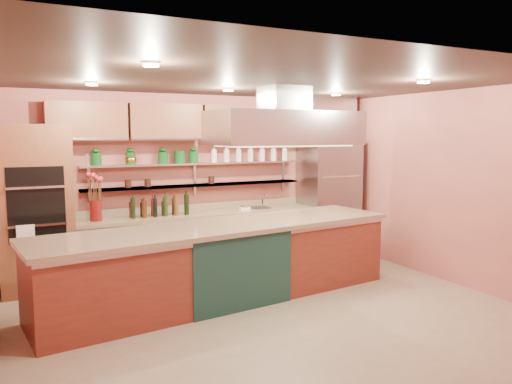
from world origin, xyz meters
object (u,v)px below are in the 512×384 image
flower_vase (96,211)px  copper_kettle (130,160)px  island (223,262)px  green_canister (180,157)px  kitchen_scale (244,207)px  refrigerator (328,197)px

flower_vase → copper_kettle: bearing=21.3°
island → green_canister: size_ratio=24.85×
kitchen_scale → green_canister: 1.34m
island → kitchen_scale: (0.99, 1.44, 0.48)m
kitchen_scale → copper_kettle: (-1.79, 0.22, 0.80)m
copper_kettle → flower_vase: bearing=-158.7°
kitchen_scale → copper_kettle: bearing=177.2°
island → copper_kettle: size_ratio=29.47×
flower_vase → kitchen_scale: bearing=0.0°
refrigerator → green_canister: size_ratio=10.90×
kitchen_scale → copper_kettle: 1.98m
refrigerator → green_canister: 2.80m
refrigerator → kitchen_scale: (-1.66, 0.01, -0.07)m
flower_vase → island: bearing=-46.5°
refrigerator → island: 3.06m
refrigerator → copper_kettle: (-3.45, 0.23, 0.73)m
island → refrigerator: bearing=21.5°
refrigerator → flower_vase: refrigerator is taller
island → kitchen_scale: 1.81m
island → copper_kettle: bearing=109.0°
island → flower_vase: flower_vase is taller
copper_kettle → green_canister: (0.77, 0.00, 0.03)m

